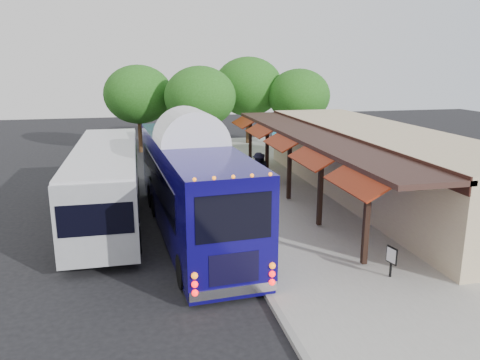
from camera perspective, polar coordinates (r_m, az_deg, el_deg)
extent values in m
plane|color=black|center=(19.07, -1.10, -6.94)|extent=(90.00, 90.00, 0.00)
cube|color=#9E9B93|center=(24.06, 8.68, -2.40)|extent=(10.00, 40.00, 0.15)
cube|color=gray|center=(22.77, -3.02, -3.21)|extent=(0.20, 40.00, 0.16)
cube|color=tan|center=(25.12, 16.30, 1.95)|extent=(5.00, 20.00, 3.60)
cube|color=black|center=(23.73, 11.19, 5.25)|extent=(0.06, 20.00, 0.60)
cube|color=#331E19|center=(23.31, 8.76, 5.44)|extent=(2.60, 20.00, 0.18)
cube|color=black|center=(16.13, 15.17, -4.63)|extent=(0.18, 0.18, 3.16)
cube|color=maroon|center=(15.56, 14.09, -0.08)|extent=(1.00, 3.20, 0.57)
cube|color=black|center=(19.58, 9.77, -1.02)|extent=(0.18, 0.18, 3.16)
cube|color=maroon|center=(19.12, 8.75, 2.79)|extent=(1.00, 3.20, 0.57)
cube|color=black|center=(23.22, 6.03, 1.49)|extent=(0.18, 0.18, 3.16)
cube|color=maroon|center=(22.83, 5.10, 4.74)|extent=(1.00, 3.20, 0.57)
cube|color=black|center=(26.95, 3.32, 3.31)|extent=(0.18, 0.18, 3.16)
cube|color=maroon|center=(26.62, 2.46, 6.12)|extent=(1.00, 3.20, 0.57)
cube|color=black|center=(30.76, 1.26, 4.68)|extent=(0.18, 0.18, 3.16)
cube|color=maroon|center=(30.46, 0.48, 7.15)|extent=(1.00, 3.20, 0.57)
sphere|color=#186988|center=(17.73, 13.62, 0.77)|extent=(0.26, 0.26, 0.26)
sphere|color=#186988|center=(22.22, 7.96, 3.69)|extent=(0.26, 0.26, 0.26)
sphere|color=#186988|center=(26.89, 4.21, 5.60)|extent=(0.26, 0.26, 0.26)
cube|color=#0E085E|center=(19.05, -5.95, -0.30)|extent=(3.53, 12.78, 3.32)
cube|color=#0E085E|center=(19.58, -5.82, -5.46)|extent=(3.47, 12.65, 0.37)
ellipsoid|color=white|center=(18.71, -6.08, 4.56)|extent=(3.51, 12.53, 0.59)
cube|color=black|center=(12.89, -2.58, -4.78)|extent=(2.20, 0.18, 1.37)
cube|color=silver|center=(13.84, -2.53, -13.49)|extent=(2.64, 0.37, 0.29)
sphere|color=#FF0C0C|center=(13.50, -7.42, -13.05)|extent=(0.19, 0.19, 0.19)
sphere|color=#FF0C0C|center=(13.86, 2.33, -12.18)|extent=(0.19, 0.19, 0.19)
cylinder|color=black|center=(14.96, -8.23, -10.97)|extent=(0.39, 1.11, 1.09)
cylinder|color=black|center=(15.30, 1.03, -10.22)|extent=(0.39, 1.11, 1.09)
cylinder|color=black|center=(23.26, -10.04, -1.82)|extent=(0.39, 1.11, 1.09)
cylinder|color=black|center=(23.48, -4.11, -1.48)|extent=(0.39, 1.11, 1.09)
cube|color=#909398|center=(21.48, -15.93, -0.12)|extent=(2.72, 12.17, 2.80)
cube|color=black|center=(21.54, -19.50, 0.30)|extent=(0.09, 10.33, 1.06)
cube|color=black|center=(21.38, -12.42, 0.69)|extent=(0.09, 10.33, 1.06)
cube|color=silver|center=(21.18, -16.19, 3.67)|extent=(2.66, 11.92, 0.11)
cylinder|color=black|center=(17.93, -20.21, -7.53)|extent=(0.30, 1.02, 1.01)
cylinder|color=black|center=(17.74, -12.37, -7.18)|extent=(0.30, 1.02, 1.01)
cylinder|color=black|center=(25.41, -18.08, -1.05)|extent=(0.30, 1.02, 1.01)
cylinder|color=black|center=(25.28, -12.60, -0.76)|extent=(0.30, 1.02, 1.01)
imported|color=black|center=(17.09, 2.18, -5.92)|extent=(0.68, 0.51, 1.70)
imported|color=black|center=(26.88, 2.60, 1.49)|extent=(0.97, 0.86, 1.65)
imported|color=black|center=(27.93, -3.25, 1.87)|extent=(0.97, 0.53, 1.57)
imported|color=black|center=(26.09, 2.26, 1.35)|extent=(1.30, 0.88, 1.87)
cube|color=black|center=(15.92, 17.96, -9.50)|extent=(0.07, 0.07, 1.02)
cube|color=black|center=(15.83, 18.02, -8.72)|extent=(0.13, 0.46, 0.56)
cube|color=white|center=(15.82, 17.93, -8.74)|extent=(0.09, 0.38, 0.47)
cylinder|color=#382314|center=(34.80, -4.79, 5.24)|extent=(0.36, 0.36, 3.01)
ellipsoid|color=#215214|center=(34.47, -4.89, 10.08)|extent=(5.19, 5.19, 4.42)
cylinder|color=#382314|center=(40.08, 0.99, 6.69)|extent=(0.36, 0.36, 3.32)
ellipsoid|color=#215214|center=(39.79, 1.01, 11.33)|extent=(5.74, 5.74, 4.88)
cylinder|color=#382314|center=(38.69, 7.06, 6.00)|extent=(0.36, 0.36, 2.89)
ellipsoid|color=#215214|center=(38.40, 7.19, 10.18)|extent=(5.00, 5.00, 4.25)
cylinder|color=#382314|center=(37.46, -12.04, 5.64)|extent=(0.36, 0.36, 3.04)
ellipsoid|color=#215214|center=(37.15, -12.28, 10.16)|extent=(5.24, 5.24, 4.46)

